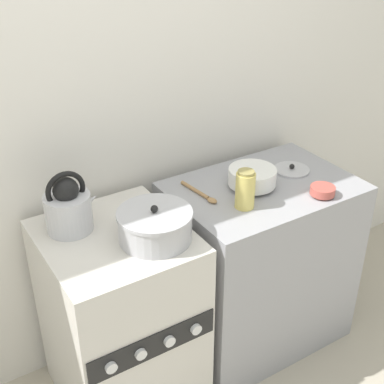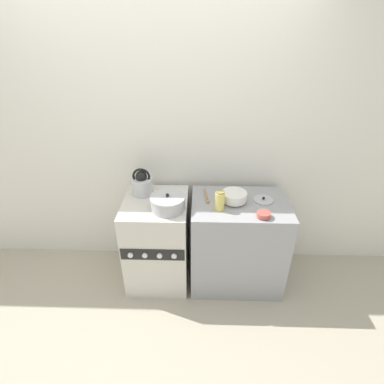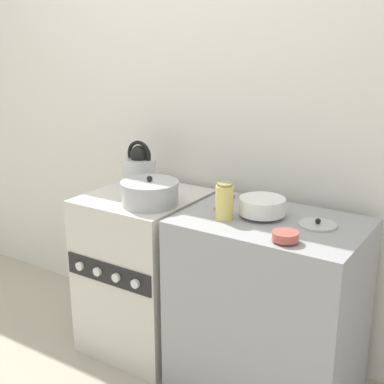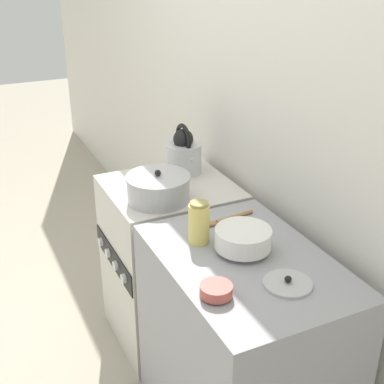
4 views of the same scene
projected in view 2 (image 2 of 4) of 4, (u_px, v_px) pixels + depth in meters
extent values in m
plane|color=#B2A893|center=(156.00, 299.00, 2.69)|extent=(12.00, 12.00, 0.00)
cube|color=silver|center=(158.00, 141.00, 2.61)|extent=(7.00, 0.06, 2.50)
cube|color=beige|center=(158.00, 241.00, 2.72)|extent=(0.54, 0.58, 0.85)
cube|color=black|center=(152.00, 255.00, 2.42)|extent=(0.52, 0.01, 0.11)
cylinder|color=silver|center=(130.00, 255.00, 2.41)|extent=(0.04, 0.02, 0.04)
cylinder|color=silver|center=(145.00, 255.00, 2.41)|extent=(0.04, 0.02, 0.04)
cylinder|color=silver|center=(160.00, 256.00, 2.41)|extent=(0.04, 0.02, 0.04)
cylinder|color=silver|center=(174.00, 256.00, 2.41)|extent=(0.04, 0.02, 0.04)
cube|color=#99999E|center=(237.00, 243.00, 2.70)|extent=(0.81, 0.56, 0.86)
cylinder|color=silver|center=(142.00, 186.00, 2.58)|extent=(0.18, 0.18, 0.15)
sphere|color=black|center=(141.00, 176.00, 2.53)|extent=(0.10, 0.10, 0.10)
torus|color=black|center=(141.00, 176.00, 2.53)|extent=(0.15, 0.02, 0.15)
cone|color=silver|center=(152.00, 184.00, 2.57)|extent=(0.09, 0.04, 0.07)
cylinder|color=#B2B2B7|center=(168.00, 204.00, 2.39)|extent=(0.27, 0.27, 0.10)
cylinder|color=#B2B2B7|center=(168.00, 197.00, 2.36)|extent=(0.28, 0.28, 0.01)
sphere|color=black|center=(167.00, 195.00, 2.35)|extent=(0.03, 0.03, 0.03)
cylinder|color=white|center=(234.00, 201.00, 2.49)|extent=(0.09, 0.09, 0.02)
cylinder|color=white|center=(234.00, 196.00, 2.47)|extent=(0.21, 0.21, 0.07)
cylinder|color=#B75147|center=(263.00, 217.00, 2.30)|extent=(0.05, 0.05, 0.01)
cylinder|color=#B75147|center=(264.00, 214.00, 2.29)|extent=(0.11, 0.11, 0.03)
cylinder|color=#E0CC66|center=(220.00, 201.00, 2.36)|extent=(0.08, 0.08, 0.15)
cylinder|color=#998C4C|center=(220.00, 192.00, 2.32)|extent=(0.07, 0.07, 0.01)
cylinder|color=#B2B2B7|center=(263.00, 200.00, 2.51)|extent=(0.16, 0.16, 0.01)
sphere|color=black|center=(264.00, 198.00, 2.50)|extent=(0.02, 0.02, 0.02)
cylinder|color=#A37A4C|center=(206.00, 194.00, 2.58)|extent=(0.04, 0.18, 0.02)
ellipsoid|color=#A37A4C|center=(208.00, 201.00, 2.48)|extent=(0.04, 0.05, 0.02)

